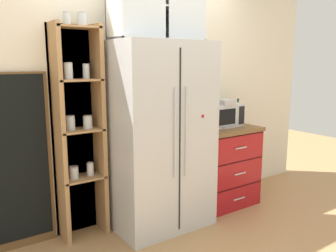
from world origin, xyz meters
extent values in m
plane|color=tan|center=(0.00, 0.00, 0.00)|extent=(10.62, 10.62, 0.00)
cube|color=silver|center=(0.00, 0.40, 1.27)|extent=(4.93, 0.10, 2.55)
cube|color=silver|center=(0.00, 0.02, 0.90)|extent=(0.94, 0.66, 1.81)
cube|color=black|center=(0.00, -0.31, 0.90)|extent=(0.01, 0.01, 1.66)
cylinder|color=silver|center=(-0.06, -0.33, 1.00)|extent=(0.02, 0.02, 0.81)
cylinder|color=silver|center=(0.06, -0.33, 1.00)|extent=(0.02, 0.02, 0.81)
cube|color=#A8161C|center=(0.26, -0.31, 1.12)|extent=(0.02, 0.01, 0.02)
cube|color=brown|center=(-0.72, 0.37, 0.97)|extent=(0.45, 0.04, 1.95)
cube|color=tan|center=(-0.90, 0.23, 0.97)|extent=(0.04, 0.24, 1.95)
cube|color=tan|center=(-0.53, 0.23, 0.97)|extent=(0.04, 0.24, 1.95)
cube|color=tan|center=(-0.72, 0.23, 0.56)|extent=(0.39, 0.24, 0.02)
cylinder|color=silver|center=(-0.80, 0.23, 0.62)|extent=(0.08, 0.08, 0.10)
cylinder|color=brown|center=(-0.80, 0.23, 0.61)|extent=(0.07, 0.07, 0.07)
cylinder|color=#B2B2B7|center=(-0.80, 0.23, 0.68)|extent=(0.08, 0.08, 0.01)
cylinder|color=silver|center=(-0.64, 0.23, 0.63)|extent=(0.06, 0.06, 0.12)
cylinder|color=white|center=(-0.64, 0.23, 0.61)|extent=(0.05, 0.05, 0.08)
cylinder|color=#B2B2B7|center=(-0.64, 0.23, 0.69)|extent=(0.06, 0.06, 0.01)
cube|color=tan|center=(-0.72, 0.23, 1.01)|extent=(0.39, 0.24, 0.02)
cylinder|color=silver|center=(-0.80, 0.25, 1.08)|extent=(0.08, 0.08, 0.12)
cylinder|color=#B77A38|center=(-0.80, 0.25, 1.06)|extent=(0.07, 0.07, 0.08)
cylinder|color=#B2B2B7|center=(-0.80, 0.25, 1.14)|extent=(0.08, 0.08, 0.01)
cylinder|color=silver|center=(-0.65, 0.22, 1.07)|extent=(0.08, 0.08, 0.11)
cylinder|color=#2D2D2D|center=(-0.65, 0.22, 1.06)|extent=(0.07, 0.07, 0.07)
cylinder|color=#B2B2B7|center=(-0.65, 0.22, 1.13)|extent=(0.08, 0.08, 0.01)
cube|color=tan|center=(-0.72, 0.23, 1.46)|extent=(0.39, 0.24, 0.02)
cylinder|color=silver|center=(-0.80, 0.21, 1.54)|extent=(0.07, 0.07, 0.13)
cylinder|color=white|center=(-0.80, 0.21, 1.52)|extent=(0.06, 0.06, 0.09)
cylinder|color=#B2B2B7|center=(-0.80, 0.21, 1.61)|extent=(0.07, 0.07, 0.01)
cylinder|color=silver|center=(-0.64, 0.24, 1.53)|extent=(0.06, 0.06, 0.12)
cylinder|color=beige|center=(-0.64, 0.24, 1.51)|extent=(0.05, 0.05, 0.08)
cylinder|color=#B2B2B7|center=(-0.64, 0.24, 1.60)|extent=(0.06, 0.06, 0.01)
cube|color=tan|center=(-0.72, 0.23, 1.91)|extent=(0.39, 0.24, 0.02)
cylinder|color=silver|center=(-0.79, 0.23, 1.97)|extent=(0.06, 0.06, 0.10)
cylinder|color=#382316|center=(-0.79, 0.23, 1.95)|extent=(0.05, 0.05, 0.07)
cylinder|color=#B2B2B7|center=(-0.79, 0.23, 2.03)|extent=(0.06, 0.06, 0.01)
cylinder|color=silver|center=(-0.65, 0.24, 1.97)|extent=(0.08, 0.08, 0.11)
cylinder|color=#CCB78C|center=(-0.65, 0.24, 1.96)|extent=(0.07, 0.07, 0.07)
cylinder|color=#B2B2B7|center=(-0.65, 0.24, 2.03)|extent=(0.08, 0.08, 0.01)
cube|color=#A8161C|center=(0.87, 0.06, 0.43)|extent=(0.72, 0.57, 0.86)
cube|color=brown|center=(0.87, 0.06, 0.88)|extent=(0.75, 0.60, 0.04)
cube|color=black|center=(0.87, -0.22, 0.27)|extent=(0.70, 0.00, 0.01)
cube|color=silver|center=(0.87, -0.23, 0.14)|extent=(0.16, 0.01, 0.01)
cube|color=black|center=(0.87, -0.22, 0.56)|extent=(0.70, 0.00, 0.01)
cube|color=silver|center=(0.87, -0.23, 0.43)|extent=(0.16, 0.01, 0.01)
cube|color=black|center=(0.87, -0.22, 0.85)|extent=(0.70, 0.00, 0.01)
cube|color=silver|center=(0.87, -0.23, 0.72)|extent=(0.16, 0.01, 0.01)
cube|color=silver|center=(0.88, 0.11, 1.03)|extent=(0.44, 0.32, 0.26)
cube|color=black|center=(0.82, -0.05, 1.03)|extent=(0.26, 0.01, 0.17)
cube|color=black|center=(1.05, -0.05, 1.03)|extent=(0.08, 0.01, 0.20)
cube|color=#B7B7BC|center=(0.87, 0.04, 0.91)|extent=(0.17, 0.20, 0.03)
cube|color=#B7B7BC|center=(0.87, 0.11, 1.05)|extent=(0.17, 0.06, 0.30)
cube|color=#B7B7BC|center=(0.87, 0.04, 1.18)|extent=(0.17, 0.20, 0.06)
cylinder|color=black|center=(0.87, 0.03, 0.99)|extent=(0.11, 0.11, 0.12)
cylinder|color=red|center=(0.58, 0.11, 0.95)|extent=(0.09, 0.09, 0.10)
torus|color=red|center=(0.64, 0.11, 0.95)|extent=(0.05, 0.01, 0.05)
cylinder|color=#285B33|center=(1.17, 0.12, 1.01)|extent=(0.06, 0.06, 0.21)
cone|color=#285B33|center=(1.17, 0.12, 1.12)|extent=(0.06, 0.06, 0.04)
cylinder|color=#285B33|center=(1.17, 0.12, 1.15)|extent=(0.02, 0.02, 0.07)
cylinder|color=black|center=(1.17, 0.12, 1.19)|extent=(0.02, 0.02, 0.01)
cube|color=silver|center=(0.00, 0.19, 2.11)|extent=(0.90, 0.02, 0.60)
cube|color=silver|center=(0.00, 0.04, 1.82)|extent=(0.90, 0.32, 0.02)
cube|color=silver|center=(-0.44, 0.04, 2.11)|extent=(0.02, 0.32, 0.60)
cube|color=silver|center=(0.44, 0.04, 2.11)|extent=(0.02, 0.32, 0.60)
cube|color=silver|center=(0.00, 0.04, 2.11)|extent=(0.87, 0.30, 0.02)
cube|color=silver|center=(-0.23, -0.11, 2.11)|extent=(0.42, 0.01, 0.56)
cube|color=silver|center=(0.23, -0.11, 2.11)|extent=(0.42, 0.01, 0.56)
cylinder|color=silver|center=(-0.32, 0.04, 1.83)|extent=(0.05, 0.05, 0.00)
cylinder|color=silver|center=(-0.32, 0.04, 1.86)|extent=(0.01, 0.01, 0.07)
cone|color=silver|center=(-0.32, 0.04, 1.92)|extent=(0.06, 0.06, 0.05)
cylinder|color=silver|center=(-0.11, 0.04, 1.83)|extent=(0.05, 0.05, 0.00)
cylinder|color=silver|center=(-0.11, 0.04, 1.86)|extent=(0.01, 0.01, 0.07)
cone|color=silver|center=(-0.11, 0.04, 1.92)|extent=(0.06, 0.06, 0.05)
cylinder|color=silver|center=(0.11, 0.04, 1.83)|extent=(0.05, 0.05, 0.00)
cylinder|color=silver|center=(0.11, 0.04, 1.86)|extent=(0.01, 0.01, 0.07)
cone|color=silver|center=(0.11, 0.04, 1.92)|extent=(0.06, 0.06, 0.05)
cylinder|color=silver|center=(0.32, 0.04, 1.83)|extent=(0.05, 0.05, 0.00)
cylinder|color=silver|center=(0.32, 0.04, 1.86)|extent=(0.01, 0.01, 0.07)
cone|color=silver|center=(0.32, 0.04, 1.92)|extent=(0.06, 0.06, 0.05)
cylinder|color=white|center=(-0.27, 0.04, 2.15)|extent=(0.06, 0.06, 0.07)
cylinder|color=white|center=(-0.09, 0.04, 2.15)|extent=(0.06, 0.06, 0.07)
cylinder|color=white|center=(0.09, 0.04, 2.15)|extent=(0.06, 0.06, 0.07)
cylinder|color=white|center=(0.27, 0.04, 2.15)|extent=(0.06, 0.06, 0.07)
cube|color=brown|center=(-1.26, 0.33, 0.77)|extent=(0.60, 0.04, 1.54)
cube|color=black|center=(-1.26, 0.31, 0.80)|extent=(0.54, 0.01, 1.44)
camera|label=1|loc=(-1.80, -2.75, 1.62)|focal=37.14mm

